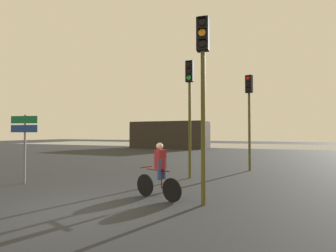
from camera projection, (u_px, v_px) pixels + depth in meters
The scene contains 8 objects.
ground_plane at pixel (72, 209), 6.51m from camera, with size 120.00×120.00×0.00m, color black.
water_strip at pixel (244, 146), 40.06m from camera, with size 80.00×16.00×0.01m, color slate.
distant_building at pixel (170, 135), 34.05m from camera, with size 9.75×4.00×3.40m, color #2D2823.
traffic_light_far_right at pixel (249, 105), 13.35m from camera, with size 0.38×0.40×4.87m.
traffic_light_near_right at pixel (203, 75), 6.99m from camera, with size 0.34×0.36×5.00m.
traffic_light_center at pixel (190, 97), 11.16m from camera, with size 0.32×0.34×4.99m.
direction_sign_post at pixel (25, 136), 9.92m from camera, with size 1.07×0.30×2.60m.
cyclist at pixel (159, 171), 7.51m from camera, with size 1.64×0.65×1.62m.
Camera 1 is at (4.74, -5.13, 1.89)m, focal length 28.00 mm.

